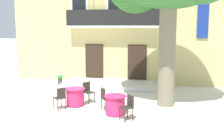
# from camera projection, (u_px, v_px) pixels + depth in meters

# --- Properties ---
(ground_plane) EXTENTS (120.00, 120.00, 0.00)m
(ground_plane) POSITION_uv_depth(u_px,v_px,m) (78.00, 104.00, 12.59)
(ground_plane) COLOR silver
(building_facade) EXTENTS (13.00, 5.09, 7.50)m
(building_facade) POSITION_uv_depth(u_px,v_px,m) (122.00, 20.00, 18.62)
(building_facade) COLOR #DBC67F
(building_facade) RESTS_ON ground
(entrance_step_platform) EXTENTS (5.30, 2.24, 0.25)m
(entrance_step_platform) POSITION_uv_depth(u_px,v_px,m) (111.00, 84.00, 16.17)
(entrance_step_platform) COLOR silver
(entrance_step_platform) RESTS_ON ground
(cafe_table_near_tree) EXTENTS (0.86, 0.86, 0.76)m
(cafe_table_near_tree) POSITION_uv_depth(u_px,v_px,m) (115.00, 105.00, 10.96)
(cafe_table_near_tree) COLOR #E52D66
(cafe_table_near_tree) RESTS_ON ground
(cafe_chair_near_tree_0) EXTENTS (0.56, 0.56, 0.91)m
(cafe_chair_near_tree_0) POSITION_uv_depth(u_px,v_px,m) (105.00, 97.00, 11.57)
(cafe_chair_near_tree_0) COLOR #2D2823
(cafe_chair_near_tree_0) RESTS_ON ground
(cafe_chair_near_tree_1) EXTENTS (0.57, 0.57, 0.91)m
(cafe_chair_near_tree_1) POSITION_uv_depth(u_px,v_px,m) (128.00, 106.00, 10.34)
(cafe_chair_near_tree_1) COLOR #2D2823
(cafe_chair_near_tree_1) RESTS_ON ground
(cafe_table_middle) EXTENTS (0.86, 0.86, 0.76)m
(cafe_table_middle) POSITION_uv_depth(u_px,v_px,m) (75.00, 97.00, 12.20)
(cafe_table_middle) COLOR #E52D66
(cafe_table_middle) RESTS_ON ground
(cafe_chair_middle_0) EXTENTS (0.56, 0.56, 0.91)m
(cafe_chair_middle_0) POSITION_uv_depth(u_px,v_px,m) (60.00, 97.00, 11.66)
(cafe_chair_middle_0) COLOR #2D2823
(cafe_chair_middle_0) RESTS_ON ground
(cafe_chair_middle_1) EXTENTS (0.56, 0.56, 0.91)m
(cafe_chair_middle_1) POSITION_uv_depth(u_px,v_px,m) (88.00, 91.00, 12.73)
(cafe_chair_middle_1) COLOR #2D2823
(cafe_chair_middle_1) RESTS_ON ground
(ground_planter_left) EXTENTS (0.34, 0.34, 0.58)m
(ground_planter_left) POSITION_uv_depth(u_px,v_px,m) (60.00, 79.00, 16.62)
(ground_planter_left) COLOR #47423D
(ground_planter_left) RESTS_ON ground
(ground_planter_right) EXTENTS (0.46, 0.46, 0.54)m
(ground_planter_right) POSITION_uv_depth(u_px,v_px,m) (165.00, 83.00, 15.74)
(ground_planter_right) COLOR #47423D
(ground_planter_right) RESTS_ON ground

